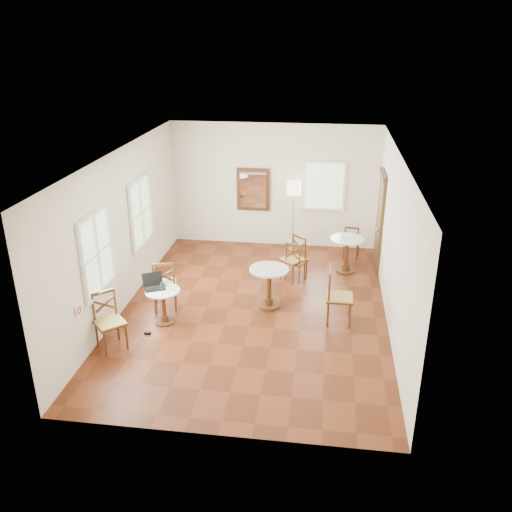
{
  "coord_description": "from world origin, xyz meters",
  "views": [
    {
      "loc": [
        1.27,
        -9.01,
        4.97
      ],
      "look_at": [
        0.0,
        0.3,
        1.0
      ],
      "focal_mm": 37.6,
      "sensor_mm": 36.0,
      "label": 1
    }
  ],
  "objects": [
    {
      "name": "room_shell",
      "position": [
        -0.06,
        0.27,
        1.89
      ],
      "size": [
        5.02,
        7.02,
        3.01
      ],
      "color": "white",
      "rests_on": "ground"
    },
    {
      "name": "chair_back_a",
      "position": [
        1.91,
        2.84,
        0.4
      ],
      "size": [
        0.43,
        0.43,
        0.81
      ],
      "rotation": [
        0.0,
        0.0,
        2.99
      ],
      "color": "#4F2C13",
      "rests_on": "ground"
    },
    {
      "name": "chair_mid_a",
      "position": [
        0.7,
        1.47,
        0.43
      ],
      "size": [
        0.53,
        0.53,
        0.87
      ],
      "rotation": [
        0.0,
        0.0,
        2.71
      ],
      "color": "#4F2C13",
      "rests_on": "ground"
    },
    {
      "name": "floor_lamp",
      "position": [
        0.51,
        3.15,
        1.45
      ],
      "size": [
        0.33,
        0.33,
        1.71
      ],
      "color": "#BF8C3F",
      "rests_on": "ground"
    },
    {
      "name": "laptop",
      "position": [
        -1.75,
        -0.61,
        0.73
      ],
      "size": [
        0.46,
        0.44,
        0.26
      ],
      "rotation": [
        0.0,
        0.0,
        0.52
      ],
      "color": "black",
      "rests_on": "cafe_table_near"
    },
    {
      "name": "cafe_table_mid",
      "position": [
        0.27,
        0.19,
        0.5
      ],
      "size": [
        0.76,
        0.76,
        0.8
      ],
      "color": "#4F2C13",
      "rests_on": "ground"
    },
    {
      "name": "chair_near_b",
      "position": [
        -2.21,
        -1.62,
        0.49
      ],
      "size": [
        0.65,
        0.65,
        0.99
      ],
      "rotation": [
        0.0,
        0.0,
        0.75
      ],
      "color": "#4F2C13",
      "rests_on": "ground"
    },
    {
      "name": "cafe_table_near",
      "position": [
        -1.56,
        -0.7,
        0.41
      ],
      "size": [
        0.63,
        0.63,
        0.66
      ],
      "color": "#4F2C13",
      "rests_on": "ground"
    },
    {
      "name": "power_adapter",
      "position": [
        -1.75,
        -1.14,
        0.02
      ],
      "size": [
        0.11,
        0.07,
        0.04
      ],
      "primitive_type": "cube",
      "color": "black",
      "rests_on": "ground"
    },
    {
      "name": "water_glass",
      "position": [
        -1.57,
        -0.72,
        0.72
      ],
      "size": [
        0.07,
        0.07,
        0.11
      ],
      "primitive_type": "cylinder",
      "color": "white",
      "rests_on": "cafe_table_near"
    },
    {
      "name": "chair_near_a",
      "position": [
        -1.7,
        -0.15,
        0.51
      ],
      "size": [
        0.58,
        0.58,
        1.02
      ],
      "rotation": [
        0.0,
        0.0,
        3.42
      ],
      "color": "#4F2C13",
      "rests_on": "ground"
    },
    {
      "name": "mouse",
      "position": [
        -1.67,
        -0.58,
        0.68
      ],
      "size": [
        0.09,
        0.07,
        0.03
      ],
      "primitive_type": "ellipsoid",
      "rotation": [
        0.0,
        0.0,
        0.24
      ],
      "color": "black",
      "rests_on": "cafe_table_near"
    },
    {
      "name": "cafe_table_back",
      "position": [
        1.78,
        2.04,
        0.49
      ],
      "size": [
        0.75,
        0.75,
        0.79
      ],
      "color": "#4F2C13",
      "rests_on": "ground"
    },
    {
      "name": "ground",
      "position": [
        0.0,
        0.0,
        0.0
      ],
      "size": [
        7.0,
        7.0,
        0.0
      ],
      "primitive_type": "plane",
      "color": "#602710",
      "rests_on": "ground"
    },
    {
      "name": "chair_back_b",
      "position": [
        0.65,
        1.49,
        0.48
      ],
      "size": [
        0.62,
        0.62,
        0.96
      ],
      "rotation": [
        0.0,
        0.0,
        -0.7
      ],
      "color": "#4F2C13",
      "rests_on": "ground"
    },
    {
      "name": "navy_mug",
      "position": [
        -1.6,
        -0.56,
        0.71
      ],
      "size": [
        0.11,
        0.07,
        0.09
      ],
      "color": "#0F1B34",
      "rests_on": "cafe_table_near"
    },
    {
      "name": "chair_mid_b",
      "position": [
        1.58,
        -0.25,
        0.52
      ],
      "size": [
        0.49,
        0.49,
        1.05
      ],
      "rotation": [
        0.0,
        0.0,
        1.56
      ],
      "color": "#4F2C13",
      "rests_on": "ground"
    }
  ]
}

